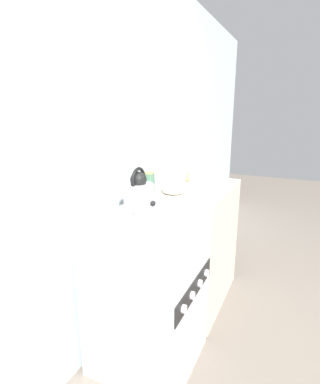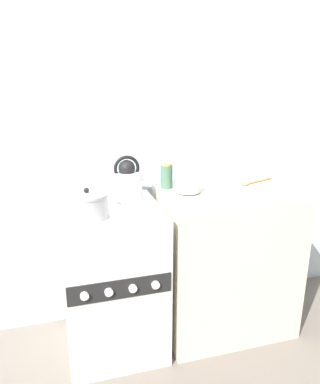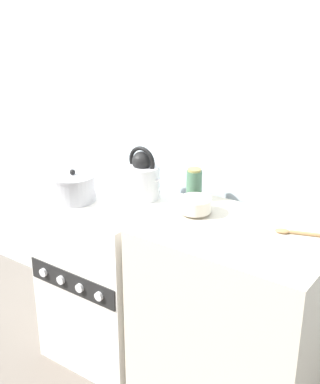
{
  "view_description": "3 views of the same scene",
  "coord_description": "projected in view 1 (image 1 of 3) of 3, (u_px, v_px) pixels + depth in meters",
  "views": [
    {
      "loc": [
        -1.36,
        -0.45,
        1.48
      ],
      "look_at": [
        0.24,
        0.32,
        1.01
      ],
      "focal_mm": 28.0,
      "sensor_mm": 36.0,
      "label": 1
    },
    {
      "loc": [
        -0.27,
        -1.68,
        1.63
      ],
      "look_at": [
        0.29,
        0.26,
        0.99
      ],
      "focal_mm": 35.0,
      "sensor_mm": 36.0,
      "label": 2
    },
    {
      "loc": [
        1.64,
        -1.58,
        1.96
      ],
      "look_at": [
        0.32,
        0.29,
        1.02
      ],
      "focal_mm": 50.0,
      "sensor_mm": 36.0,
      "label": 3
    }
  ],
  "objects": [
    {
      "name": "wall_back",
      "position": [
        90.0,
        155.0,
        1.71
      ],
      "size": [
        7.0,
        0.06,
        2.5
      ],
      "color": "silver",
      "rests_on": "ground_plane"
    },
    {
      "name": "counter",
      "position": [
        190.0,
        243.0,
        2.4
      ],
      "size": [
        0.82,
        0.57,
        0.94
      ],
      "color": "beige",
      "rests_on": "ground_plane"
    },
    {
      "name": "enamel_bowl",
      "position": [
        173.0,
        188.0,
        2.07
      ],
      "size": [
        0.15,
        0.15,
        0.07
      ],
      "color": "beige",
      "rests_on": "counter"
    },
    {
      "name": "wooden_spoon",
      "position": [
        188.0,
        178.0,
        2.53
      ],
      "size": [
        0.28,
        0.12,
        0.02
      ],
      "color": "#A37A4C",
      "rests_on": "counter"
    },
    {
      "name": "cooking_pot",
      "position": [
        153.0,
        219.0,
        1.47
      ],
      "size": [
        0.22,
        0.22,
        0.16
      ],
      "color": "#B2B2B7",
      "rests_on": "stove"
    },
    {
      "name": "kettle",
      "position": [
        139.0,
        194.0,
        1.78
      ],
      "size": [
        0.22,
        0.18,
        0.27
      ],
      "color": "silver",
      "rests_on": "stove"
    },
    {
      "name": "ground_plane",
      "position": [
        191.0,
        373.0,
        1.76
      ],
      "size": [
        12.0,
        12.0,
        0.0
      ],
      "primitive_type": "plane",
      "color": "#70665B"
    },
    {
      "name": "stove",
      "position": [
        148.0,
        293.0,
        1.76
      ],
      "size": [
        0.57,
        0.59,
        0.91
      ],
      "color": "silver",
      "rests_on": "ground_plane"
    },
    {
      "name": "storage_jar",
      "position": [
        149.0,
        183.0,
        2.04
      ],
      "size": [
        0.08,
        0.08,
        0.16
      ],
      "color": "#3F664C",
      "rests_on": "counter"
    }
  ]
}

